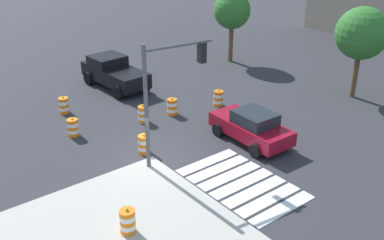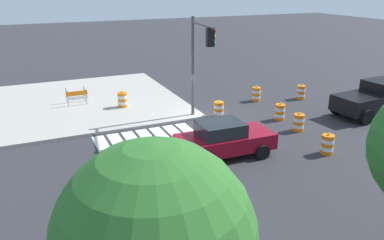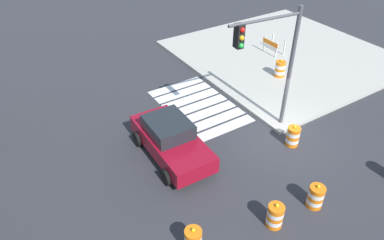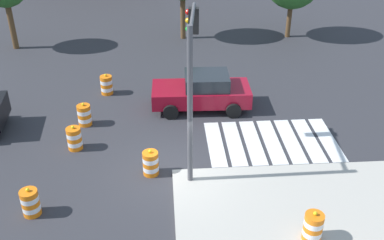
{
  "view_description": "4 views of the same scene",
  "coord_description": "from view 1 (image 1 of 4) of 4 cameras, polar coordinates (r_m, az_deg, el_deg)",
  "views": [
    {
      "loc": [
        15.37,
        -9.77,
        10.44
      ],
      "look_at": [
        0.74,
        1.71,
        1.77
      ],
      "focal_mm": 42.48,
      "sensor_mm": 36.0,
      "label": 1
    },
    {
      "loc": [
        9.22,
        18.67,
        7.39
      ],
      "look_at": [
        2.02,
        2.47,
        1.01
      ],
      "focal_mm": 36.17,
      "sensor_mm": 36.0,
      "label": 2
    },
    {
      "loc": [
        -8.77,
        10.27,
        10.15
      ],
      "look_at": [
        2.15,
        3.36,
        0.83
      ],
      "focal_mm": 33.84,
      "sensor_mm": 36.0,
      "label": 3
    },
    {
      "loc": [
        -0.21,
        -13.1,
        9.82
      ],
      "look_at": [
        0.83,
        1.77,
        1.13
      ],
      "focal_mm": 42.57,
      "sensor_mm": 36.0,
      "label": 4
    }
  ],
  "objects": [
    {
      "name": "traffic_light_pole",
      "position": [
        19.06,
        -2.83,
        4.94
      ],
      "size": [
        0.6,
        3.28,
        5.5
      ],
      "color": "#4C4C51",
      "rests_on": "sidewalk_corner"
    },
    {
      "name": "traffic_barrel_near_corner",
      "position": [
        21.34,
        -6.04,
        -3.05
      ],
      "size": [
        0.56,
        0.56,
        1.02
      ],
      "color": "orange",
      "rests_on": "ground"
    },
    {
      "name": "traffic_barrel_median_near",
      "position": [
        26.4,
        -15.78,
        1.79
      ],
      "size": [
        0.56,
        0.56,
        1.02
      ],
      "color": "orange",
      "rests_on": "ground"
    },
    {
      "name": "ground_plane",
      "position": [
        20.99,
        -4.94,
        -4.92
      ],
      "size": [
        120.0,
        120.0,
        0.0
      ],
      "primitive_type": "plane",
      "color": "#2D2D33"
    },
    {
      "name": "traffic_barrel_crosswalk_end",
      "position": [
        24.44,
        -6.14,
        0.74
      ],
      "size": [
        0.56,
        0.56,
        1.02
      ],
      "color": "orange",
      "rests_on": "ground"
    },
    {
      "name": "pickup_truck",
      "position": [
        29.58,
        -9.9,
        5.96
      ],
      "size": [
        5.27,
        2.63,
        1.92
      ],
      "color": "black",
      "rests_on": "ground"
    },
    {
      "name": "street_tree_streetside_mid",
      "position": [
        33.74,
        5.05,
        13.46
      ],
      "size": [
        2.65,
        2.65,
        5.1
      ],
      "color": "brown",
      "rests_on": "ground"
    },
    {
      "name": "traffic_barrel_median_far",
      "position": [
        23.6,
        -14.72,
        -0.91
      ],
      "size": [
        0.56,
        0.56,
        1.02
      ],
      "color": "orange",
      "rests_on": "ground"
    },
    {
      "name": "traffic_barrel_on_sidewalk",
      "position": [
        16.28,
        -8.09,
        -12.47
      ],
      "size": [
        0.56,
        0.56,
        1.02
      ],
      "color": "orange",
      "rests_on": "sidewalk_corner"
    },
    {
      "name": "sports_car",
      "position": [
        22.3,
        7.49,
        -0.8
      ],
      "size": [
        4.35,
        2.23,
        1.63
      ],
      "color": "maroon",
      "rests_on": "ground"
    },
    {
      "name": "crosswalk_stripes",
      "position": [
        19.28,
        6.27,
        -7.91
      ],
      "size": [
        5.1,
        3.2,
        0.02
      ],
      "color": "silver",
      "rests_on": "ground"
    },
    {
      "name": "traffic_barrel_far_curb",
      "position": [
        25.25,
        -2.51,
        1.68
      ],
      "size": [
        0.56,
        0.56,
        1.02
      ],
      "color": "orange",
      "rests_on": "ground"
    },
    {
      "name": "traffic_barrel_lane_center",
      "position": [
        26.41,
        3.34,
        2.74
      ],
      "size": [
        0.56,
        0.56,
        1.02
      ],
      "color": "orange",
      "rests_on": "ground"
    },
    {
      "name": "street_tree_streetside_far",
      "position": [
        28.34,
        20.55,
        10.11
      ],
      "size": [
        3.05,
        3.05,
        5.45
      ],
      "color": "brown",
      "rests_on": "ground"
    }
  ]
}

